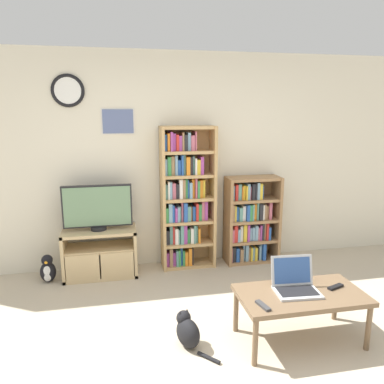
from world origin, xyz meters
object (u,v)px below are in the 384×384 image
(tv_stand, at_px, (100,253))
(laptop, at_px, (295,283))
(bookshelf_tall, at_px, (185,199))
(coffee_table, at_px, (301,298))
(bookshelf_short, at_px, (249,221))
(cat, at_px, (187,331))
(television, at_px, (98,207))
(remote_far_from_laptop, at_px, (263,306))
(remote_near_laptop, at_px, (336,287))
(penguin_figurine, at_px, (48,270))

(tv_stand, height_order, laptop, laptop)
(bookshelf_tall, height_order, coffee_table, bookshelf_tall)
(bookshelf_short, xyz_separation_m, cat, (-1.11, -1.62, -0.40))
(bookshelf_short, height_order, cat, bookshelf_short)
(television, distance_m, laptop, 2.33)
(remote_far_from_laptop, bearing_deg, bookshelf_tall, -94.54)
(bookshelf_short, xyz_separation_m, remote_near_laptop, (0.16, -1.71, -0.09))
(television, distance_m, bookshelf_short, 1.89)
(remote_near_laptop, bearing_deg, bookshelf_short, 165.05)
(bookshelf_short, bearing_deg, laptop, -96.90)
(bookshelf_tall, relative_size, laptop, 4.55)
(bookshelf_short, height_order, laptop, bookshelf_short)
(television, height_order, remote_near_laptop, television)
(coffee_table, height_order, cat, coffee_table)
(cat, height_order, penguin_figurine, penguin_figurine)
(bookshelf_tall, bearing_deg, penguin_figurine, -174.37)
(bookshelf_short, relative_size, remote_far_from_laptop, 6.67)
(remote_far_from_laptop, xyz_separation_m, penguin_figurine, (-1.88, 1.73, -0.30))
(laptop, bearing_deg, cat, -179.45)
(coffee_table, bearing_deg, penguin_figurine, 145.29)
(coffee_table, height_order, remote_near_laptop, remote_near_laptop)
(bookshelf_tall, height_order, remote_far_from_laptop, bookshelf_tall)
(remote_near_laptop, height_order, cat, remote_near_laptop)
(bookshelf_tall, xyz_separation_m, laptop, (0.63, -1.69, -0.36))
(tv_stand, height_order, penguin_figurine, tv_stand)
(coffee_table, height_order, penguin_figurine, coffee_table)
(television, bearing_deg, cat, -63.84)
(bookshelf_short, height_order, coffee_table, bookshelf_short)
(laptop, distance_m, penguin_figurine, 2.74)
(bookshelf_short, bearing_deg, television, -177.53)
(penguin_figurine, bearing_deg, remote_near_laptop, -30.83)
(remote_far_from_laptop, bearing_deg, cat, -38.07)
(television, bearing_deg, laptop, -43.76)
(coffee_table, xyz_separation_m, remote_far_from_laptop, (-0.40, -0.15, 0.06))
(bookshelf_short, bearing_deg, remote_far_from_laptop, -106.80)
(laptop, distance_m, cat, 0.99)
(remote_near_laptop, relative_size, remote_far_from_laptop, 1.00)
(remote_near_laptop, distance_m, cat, 1.31)
(remote_far_from_laptop, bearing_deg, bookshelf_short, -119.35)
(bookshelf_short, relative_size, penguin_figurine, 3.41)
(remote_near_laptop, xyz_separation_m, cat, (-1.27, 0.09, -0.31))
(tv_stand, bearing_deg, penguin_figurine, -173.95)
(bookshelf_tall, relative_size, cat, 3.96)
(remote_near_laptop, bearing_deg, laptop, -115.14)
(remote_near_laptop, bearing_deg, remote_far_from_laptop, -97.07)
(remote_near_laptop, xyz_separation_m, penguin_figurine, (-2.61, 1.56, -0.30))
(bookshelf_short, relative_size, coffee_table, 1.05)
(coffee_table, relative_size, penguin_figurine, 3.25)
(bookshelf_tall, bearing_deg, bookshelf_short, -0.78)
(bookshelf_short, relative_size, laptop, 2.89)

